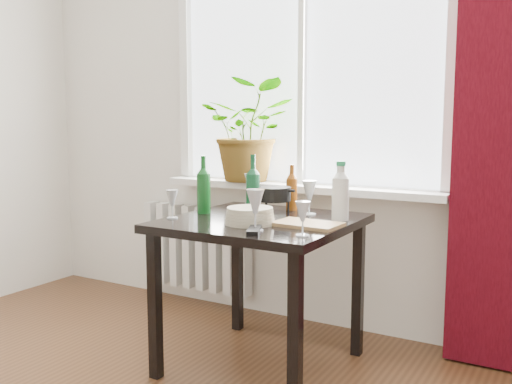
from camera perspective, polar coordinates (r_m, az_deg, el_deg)
The scene contains 19 objects.
window at distance 3.37m, azimuth 4.82°, elevation 13.79°, with size 1.72×0.08×1.62m.
windowsill at distance 3.31m, azimuth 4.16°, elevation 0.46°, with size 1.72×0.20×0.04m.
curtain at distance 2.94m, azimuth 24.19°, elevation 8.20°, with size 0.50×0.12×2.56m.
radiator at distance 3.79m, azimuth -5.99°, elevation -5.50°, with size 0.80×0.10×0.55m.
table at distance 2.77m, azimuth 0.54°, elevation -4.58°, with size 0.85×0.85×0.74m.
potted_plant at distance 3.43m, azimuth -0.55°, elevation 6.15°, with size 0.55×0.47×0.61m, color #377B20.
wine_bottle_left at distance 2.91m, azimuth -5.26°, elevation 0.79°, with size 0.07×0.07×0.30m, color #0C4114, non-canonical shape.
wine_bottle_right at distance 2.87m, azimuth -0.31°, elevation 0.78°, with size 0.07×0.07×0.30m, color #0B3B1F, non-canonical shape.
bottle_amber at distance 3.00m, azimuth 3.60°, elevation 0.50°, with size 0.06×0.06×0.24m, color #71370C, non-canonical shape.
cleaning_bottle at distance 2.72m, azimuth 8.45°, elevation 0.15°, with size 0.08×0.08×0.28m, color silver, non-canonical shape.
wineglass_front_right at distance 2.44m, azimuth -0.07°, elevation -1.78°, with size 0.08×0.08×0.19m, color silver, non-canonical shape.
wineglass_far_right at distance 2.34m, azimuth 4.69°, elevation -2.65°, with size 0.06×0.06×0.15m, color silver, non-canonical shape.
wineglass_back_center at distance 2.87m, azimuth 5.35°, elevation -0.52°, with size 0.08×0.08×0.18m, color silver, non-canonical shape.
wineglass_back_left at distance 3.19m, azimuth -0.50°, elevation 0.32°, with size 0.08×0.08×0.18m, color #B0B7BE, non-canonical shape.
wineglass_front_left at distance 2.78m, azimuth -8.38°, elevation -1.19°, with size 0.06×0.06×0.14m, color #B3BBC1, non-canonical shape.
plate_stack at distance 2.61m, azimuth -0.62°, elevation -2.41°, with size 0.23×0.23×0.07m, color #BFB89E.
fondue_pot at distance 2.89m, azimuth 1.77°, elevation -0.83°, with size 0.20×0.18×0.14m, color black, non-canonical shape.
tv_remote at distance 2.43m, azimuth -0.17°, elevation -3.81°, with size 0.05×0.17×0.02m, color black.
cutting_board at distance 2.58m, azimuth 5.17°, elevation -3.22°, with size 0.29×0.19×0.02m, color olive.
Camera 1 is at (1.43, -0.81, 1.22)m, focal length 40.00 mm.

